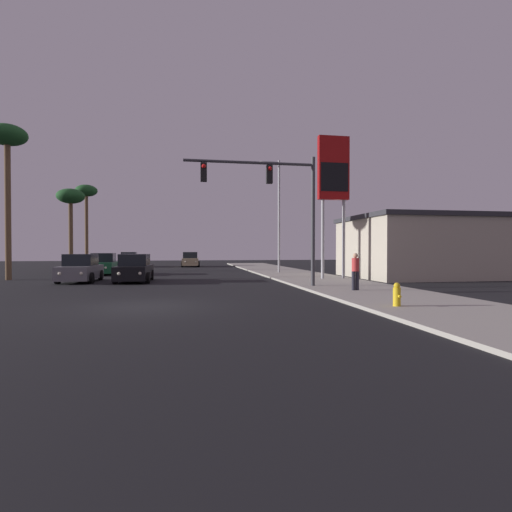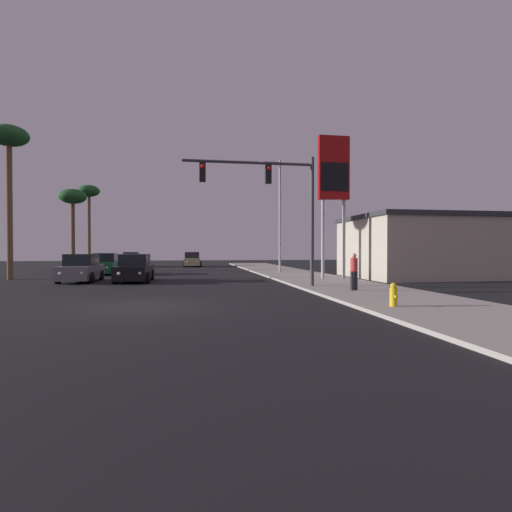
% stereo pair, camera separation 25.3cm
% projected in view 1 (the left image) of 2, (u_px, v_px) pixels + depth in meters
% --- Properties ---
extents(ground_plane, '(120.00, 120.00, 0.00)m').
position_uv_depth(ground_plane, '(144.00, 307.00, 13.56)').
color(ground_plane, black).
extents(sidewalk_right, '(5.00, 60.00, 0.12)m').
position_uv_depth(sidewalk_right, '(316.00, 280.00, 25.07)').
color(sidewalk_right, '#9E998E').
rests_on(sidewalk_right, ground).
extents(building_gas_station, '(10.30, 8.30, 4.30)m').
position_uv_depth(building_gas_station, '(424.00, 247.00, 28.09)').
color(building_gas_station, '#B2A893').
rests_on(building_gas_station, ground).
extents(car_black, '(2.04, 4.34, 1.68)m').
position_uv_depth(car_black, '(134.00, 269.00, 24.08)').
color(car_black, black).
rests_on(car_black, ground).
extents(car_silver, '(2.04, 4.34, 1.68)m').
position_uv_depth(car_silver, '(129.00, 260.00, 45.28)').
color(car_silver, '#B7B7BC').
rests_on(car_silver, ground).
extents(car_green, '(2.04, 4.34, 1.68)m').
position_uv_depth(car_green, '(104.00, 265.00, 31.08)').
color(car_green, '#195933').
rests_on(car_green, ground).
extents(car_grey, '(2.04, 4.33, 1.68)m').
position_uv_depth(car_grey, '(80.00, 269.00, 24.04)').
color(car_grey, slate).
rests_on(car_grey, ground).
extents(car_tan, '(2.04, 4.33, 1.68)m').
position_uv_depth(car_tan, '(190.00, 260.00, 45.87)').
color(car_tan, tan).
rests_on(car_tan, ground).
extents(traffic_light_mast, '(6.56, 0.36, 6.50)m').
position_uv_depth(traffic_light_mast, '(278.00, 195.00, 19.82)').
color(traffic_light_mast, '#38383D').
rests_on(traffic_light_mast, sidewalk_right).
extents(street_lamp, '(1.74, 0.24, 9.00)m').
position_uv_depth(street_lamp, '(277.00, 210.00, 32.07)').
color(street_lamp, '#99999E').
rests_on(street_lamp, sidewalk_right).
extents(gas_station_sign, '(2.00, 0.42, 9.00)m').
position_uv_depth(gas_station_sign, '(333.00, 176.00, 25.25)').
color(gas_station_sign, '#99999E').
rests_on(gas_station_sign, sidewalk_right).
extents(fire_hydrant, '(0.24, 0.34, 0.76)m').
position_uv_depth(fire_hydrant, '(397.00, 295.00, 12.86)').
color(fire_hydrant, gold).
rests_on(fire_hydrant, sidewalk_right).
extents(pedestrian_on_sidewalk, '(0.34, 0.32, 1.67)m').
position_uv_depth(pedestrian_on_sidewalk, '(355.00, 270.00, 17.95)').
color(pedestrian_on_sidewalk, '#23232D').
rests_on(pedestrian_on_sidewalk, sidewalk_right).
extents(palm_tree_near, '(2.40, 2.40, 9.95)m').
position_uv_depth(palm_tree_near, '(7.00, 145.00, 25.48)').
color(palm_tree_near, brown).
rests_on(palm_tree_near, ground).
extents(palm_tree_mid, '(2.40, 2.40, 7.39)m').
position_uv_depth(palm_tree_mid, '(71.00, 200.00, 35.56)').
color(palm_tree_mid, brown).
rests_on(palm_tree_mid, ground).
extents(palm_tree_far, '(2.40, 2.40, 9.32)m').
position_uv_depth(palm_tree_far, '(86.00, 196.00, 45.20)').
color(palm_tree_far, brown).
rests_on(palm_tree_far, ground).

